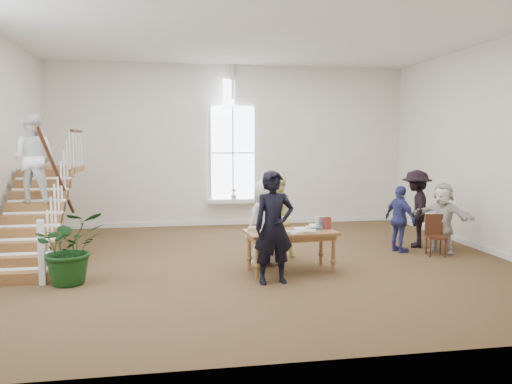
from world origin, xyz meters
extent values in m
plane|color=#48321C|center=(0.00, 0.00, 0.00)|extent=(10.00, 10.00, 0.00)
plane|color=silver|center=(0.00, 4.50, 2.25)|extent=(10.00, 0.00, 10.00)
plane|color=silver|center=(0.00, -4.50, 2.25)|extent=(10.00, 0.00, 10.00)
plane|color=silver|center=(5.00, 0.00, 2.25)|extent=(0.00, 9.00, 9.00)
plane|color=white|center=(0.00, 0.00, 4.50)|extent=(10.00, 10.00, 0.00)
cube|color=white|center=(0.00, 4.32, 0.70)|extent=(1.45, 0.28, 0.10)
plane|color=white|center=(0.00, 4.44, 2.05)|extent=(2.60, 0.00, 2.60)
plane|color=white|center=(0.00, 4.44, 3.65)|extent=(0.60, 0.60, 0.85)
cube|color=white|center=(0.00, 4.47, 0.06)|extent=(10.00, 0.04, 0.12)
imported|color=pink|center=(0.00, 4.29, 0.90)|extent=(0.17, 0.17, 0.30)
cube|color=brown|center=(-4.35, -0.80, 0.10)|extent=(1.10, 0.30, 0.20)
cube|color=brown|center=(-4.35, -0.50, 0.30)|extent=(1.10, 0.30, 0.20)
cube|color=brown|center=(-4.35, -0.20, 0.50)|extent=(1.10, 0.30, 0.20)
cube|color=brown|center=(-4.35, 0.10, 0.70)|extent=(1.10, 0.30, 0.20)
cube|color=brown|center=(-4.35, 0.40, 0.90)|extent=(1.10, 0.30, 0.20)
cube|color=brown|center=(-4.35, 0.70, 1.10)|extent=(1.10, 0.30, 0.20)
cube|color=brown|center=(-4.35, 1.00, 1.30)|extent=(1.10, 0.30, 0.20)
cube|color=brown|center=(-4.35, 1.30, 1.50)|extent=(1.10, 0.30, 0.20)
cube|color=brown|center=(-4.35, 1.60, 1.70)|extent=(1.10, 0.30, 0.20)
cube|color=brown|center=(-4.35, 2.50, 1.74)|extent=(1.10, 1.20, 0.12)
cube|color=white|center=(-3.86, -0.95, 0.55)|extent=(0.10, 0.10, 1.10)
cylinder|color=#35190E|center=(-3.85, 0.40, 1.75)|extent=(0.07, 2.74, 1.86)
imported|color=silver|center=(-4.35, 0.70, 2.06)|extent=(0.94, 0.79, 1.72)
cube|color=brown|center=(0.43, -0.82, 0.74)|extent=(1.68, 0.94, 0.05)
cube|color=brown|center=(0.43, -0.82, 0.66)|extent=(1.55, 0.81, 0.10)
cylinder|color=brown|center=(-0.26, -1.18, 0.35)|extent=(0.07, 0.07, 0.71)
cylinder|color=brown|center=(1.16, -1.07, 0.35)|extent=(0.07, 0.07, 0.71)
cylinder|color=brown|center=(-0.30, -0.57, 0.35)|extent=(0.07, 0.07, 0.71)
cylinder|color=brown|center=(1.12, -0.46, 0.35)|extent=(0.07, 0.07, 0.71)
cube|color=silver|center=(0.20, -0.96, 0.78)|extent=(0.20, 0.27, 0.03)
cube|color=beige|center=(0.93, -0.53, 0.79)|extent=(0.20, 0.23, 0.06)
cube|color=tan|center=(0.69, -1.07, 0.78)|extent=(0.28, 0.25, 0.04)
cube|color=silver|center=(0.47, -1.09, 0.78)|extent=(0.22, 0.25, 0.04)
cube|color=#4C5972|center=(0.93, -0.74, 0.79)|extent=(0.26, 0.22, 0.05)
cube|color=maroon|center=(0.07, -0.63, 0.79)|extent=(0.27, 0.29, 0.06)
cube|color=white|center=(0.39, -1.08, 0.77)|extent=(0.16, 0.20, 0.02)
cube|color=#BFB299|center=(0.84, -0.72, 0.79)|extent=(0.22, 0.21, 0.05)
cube|color=silver|center=(0.78, -0.77, 0.77)|extent=(0.21, 0.25, 0.02)
cube|color=beige|center=(0.77, -0.67, 0.77)|extent=(0.20, 0.25, 0.02)
cube|color=tan|center=(-0.21, -0.62, 0.79)|extent=(0.29, 0.27, 0.05)
cube|color=silver|center=(-0.09, -0.61, 0.79)|extent=(0.26, 0.31, 0.05)
cube|color=#4C5972|center=(0.56, -0.97, 0.77)|extent=(0.24, 0.32, 0.02)
cube|color=maroon|center=(0.15, -0.90, 0.78)|extent=(0.22, 0.28, 0.05)
cube|color=white|center=(0.60, -0.79, 0.78)|extent=(0.18, 0.30, 0.03)
cube|color=#BFB299|center=(0.30, -1.07, 0.78)|extent=(0.20, 0.24, 0.05)
imported|color=black|center=(-0.02, -1.47, 0.95)|extent=(0.75, 0.54, 1.91)
imported|color=beige|center=(0.08, -0.22, 0.84)|extent=(0.97, 0.84, 1.68)
imported|color=#F7F79A|center=(0.38, 0.28, 0.87)|extent=(1.00, 0.87, 1.73)
imported|color=navy|center=(3.13, 0.38, 0.72)|extent=(0.59, 0.91, 1.44)
imported|color=black|center=(3.73, 0.83, 0.87)|extent=(1.07, 1.30, 1.75)
imported|color=beige|center=(4.00, 0.18, 0.75)|extent=(1.25, 1.35, 1.51)
imported|color=#113511|center=(-3.40, -0.95, 0.62)|extent=(1.39, 1.30, 1.24)
cube|color=#35190E|center=(3.72, -0.07, 0.40)|extent=(0.44, 0.44, 0.04)
cube|color=#35190E|center=(3.76, 0.09, 0.64)|extent=(0.37, 0.11, 0.44)
cylinder|color=#35190E|center=(3.55, -0.19, 0.19)|extent=(0.04, 0.04, 0.39)
cylinder|color=#35190E|center=(3.84, -0.25, 0.19)|extent=(0.04, 0.04, 0.39)
cylinder|color=#35190E|center=(3.61, 0.10, 0.19)|extent=(0.04, 0.04, 0.39)
cylinder|color=#35190E|center=(3.90, 0.04, 0.19)|extent=(0.04, 0.04, 0.39)
camera|label=1|loc=(-1.68, -9.57, 2.42)|focal=35.00mm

